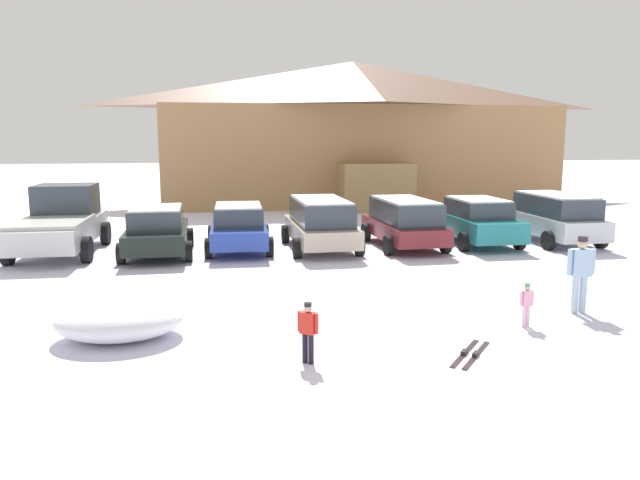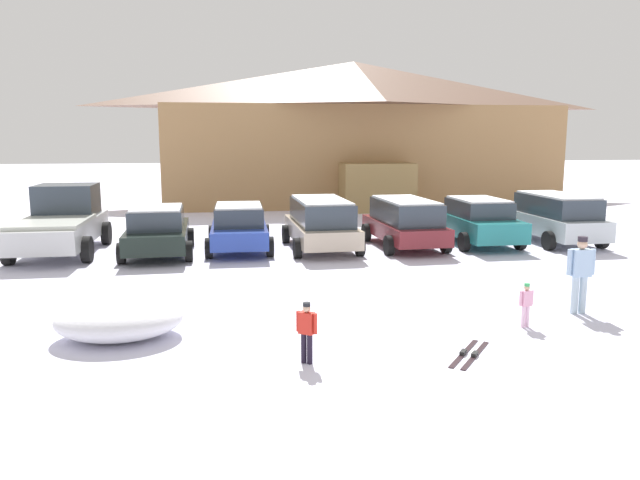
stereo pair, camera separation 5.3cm
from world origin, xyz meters
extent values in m
plane|color=silver|center=(0.00, 0.00, 0.00)|extent=(160.00, 160.00, 0.00)
cube|color=#A07749|center=(3.63, 28.24, 2.66)|extent=(21.23, 9.86, 5.32)
pyramid|color=brown|center=(3.63, 28.24, 6.62)|extent=(21.83, 10.47, 2.60)
cube|color=olive|center=(3.67, 22.49, 1.20)|extent=(3.61, 1.83, 2.40)
cube|color=black|center=(-6.02, 12.36, 0.61)|extent=(1.94, 4.41, 0.58)
cube|color=#2D3842|center=(-6.02, 12.15, 1.20)|extent=(1.66, 2.31, 0.60)
cube|color=white|center=(-6.02, 12.15, 1.53)|extent=(1.55, 2.20, 0.06)
cylinder|color=black|center=(-7.04, 13.69, 0.32)|extent=(0.24, 0.65, 0.64)
cylinder|color=black|center=(-5.08, 13.74, 0.32)|extent=(0.24, 0.65, 0.64)
cylinder|color=black|center=(-6.96, 10.98, 0.32)|extent=(0.24, 0.65, 0.64)
cylinder|color=black|center=(-5.01, 11.04, 0.32)|extent=(0.24, 0.65, 0.64)
cube|color=#253E9F|center=(-3.45, 12.84, 0.60)|extent=(1.85, 4.46, 0.56)
cube|color=#2D3842|center=(-3.45, 12.62, 1.18)|extent=(1.59, 2.33, 0.59)
cube|color=white|center=(-3.45, 12.62, 1.51)|extent=(1.49, 2.22, 0.06)
cylinder|color=black|center=(-4.37, 14.23, 0.32)|extent=(0.23, 0.64, 0.64)
cylinder|color=black|center=(-2.47, 14.19, 0.32)|extent=(0.23, 0.64, 0.64)
cylinder|color=black|center=(-4.43, 11.49, 0.32)|extent=(0.23, 0.64, 0.64)
cylinder|color=black|center=(-2.53, 11.45, 0.32)|extent=(0.23, 0.64, 0.64)
cube|color=#BAA992|center=(-0.75, 12.52, 0.61)|extent=(1.97, 4.65, 0.58)
cube|color=#2D3842|center=(-0.75, 12.43, 1.27)|extent=(1.72, 3.54, 0.74)
cube|color=white|center=(-0.75, 12.43, 1.67)|extent=(1.60, 3.37, 0.06)
cylinder|color=black|center=(-1.79, 13.93, 0.32)|extent=(0.24, 0.65, 0.64)
cylinder|color=black|center=(0.20, 13.98, 0.32)|extent=(0.24, 0.65, 0.64)
cylinder|color=black|center=(-1.71, 11.07, 0.32)|extent=(0.24, 0.65, 0.64)
cylinder|color=black|center=(0.28, 11.12, 0.32)|extent=(0.24, 0.65, 0.64)
cube|color=maroon|center=(2.12, 12.48, 0.60)|extent=(1.96, 4.43, 0.55)
cube|color=#2D3842|center=(2.12, 12.40, 1.23)|extent=(1.70, 3.38, 0.72)
cube|color=white|center=(2.12, 12.40, 1.62)|extent=(1.59, 3.21, 0.06)
cylinder|color=black|center=(1.10, 13.80, 0.32)|extent=(0.25, 0.65, 0.64)
cylinder|color=black|center=(3.02, 13.88, 0.32)|extent=(0.25, 0.65, 0.64)
cylinder|color=black|center=(1.21, 11.09, 0.32)|extent=(0.25, 0.65, 0.64)
cylinder|color=black|center=(3.13, 11.17, 0.32)|extent=(0.25, 0.65, 0.64)
cube|color=#207A7B|center=(4.79, 12.80, 0.66)|extent=(1.85, 4.65, 0.68)
cube|color=#2D3842|center=(4.79, 12.57, 1.28)|extent=(1.61, 2.42, 0.56)
cube|color=white|center=(4.79, 12.57, 1.58)|extent=(1.50, 2.30, 0.06)
cylinder|color=black|center=(3.80, 14.24, 0.32)|extent=(0.22, 0.64, 0.64)
cylinder|color=black|center=(5.76, 14.25, 0.32)|extent=(0.22, 0.64, 0.64)
cylinder|color=black|center=(3.82, 11.36, 0.32)|extent=(0.22, 0.64, 0.64)
cylinder|color=black|center=(5.78, 11.37, 0.32)|extent=(0.22, 0.64, 0.64)
cube|color=silver|center=(7.63, 12.52, 0.66)|extent=(1.82, 4.42, 0.68)
cube|color=#2D3842|center=(7.63, 12.43, 1.34)|extent=(1.60, 3.36, 0.67)
cube|color=white|center=(7.63, 12.43, 1.70)|extent=(1.49, 3.19, 0.06)
cylinder|color=black|center=(6.66, 13.88, 0.32)|extent=(0.23, 0.64, 0.64)
cylinder|color=black|center=(8.57, 13.90, 0.32)|extent=(0.23, 0.64, 0.64)
cylinder|color=black|center=(6.69, 11.15, 0.32)|extent=(0.23, 0.64, 0.64)
cylinder|color=black|center=(8.60, 11.17, 0.32)|extent=(0.23, 0.64, 0.64)
cube|color=#BABCBC|center=(-9.11, 12.97, 0.75)|extent=(2.04, 5.33, 0.70)
cube|color=#2D3842|center=(-9.11, 14.04, 1.62)|extent=(1.87, 1.70, 1.05)
cube|color=beige|center=(-9.11, 12.04, 1.16)|extent=(2.04, 2.93, 0.12)
cylinder|color=black|center=(-10.22, 14.57, 0.40)|extent=(0.26, 0.80, 0.80)
cylinder|color=black|center=(-8.00, 14.57, 0.40)|extent=(0.26, 0.80, 0.80)
cylinder|color=black|center=(-10.22, 11.38, 0.40)|extent=(0.26, 0.80, 0.80)
cylinder|color=black|center=(-8.01, 11.37, 0.40)|extent=(0.26, 0.80, 0.80)
cylinder|color=#A5BCCB|center=(3.59, 4.11, 0.41)|extent=(0.15, 0.15, 0.82)
cylinder|color=#A5BCCB|center=(3.41, 4.12, 0.41)|extent=(0.15, 0.15, 0.82)
cube|color=#9AB9D9|center=(3.50, 4.12, 1.11)|extent=(0.41, 0.26, 0.58)
cylinder|color=#9AB9D9|center=(3.76, 4.11, 1.12)|extent=(0.11, 0.11, 0.55)
cylinder|color=#9AB9D9|center=(3.25, 4.13, 1.12)|extent=(0.11, 0.11, 0.55)
sphere|color=tan|center=(3.50, 4.12, 1.50)|extent=(0.21, 0.21, 0.21)
cylinder|color=#29222B|center=(3.50, 4.12, 1.62)|extent=(0.20, 0.20, 0.10)
cylinder|color=black|center=(-2.58, 2.05, 0.26)|extent=(0.09, 0.09, 0.51)
cylinder|color=black|center=(-2.67, 2.12, 0.26)|extent=(0.09, 0.09, 0.51)
cube|color=red|center=(-2.63, 2.09, 0.70)|extent=(0.29, 0.27, 0.36)
cylinder|color=red|center=(-2.50, 1.99, 0.71)|extent=(0.07, 0.07, 0.35)
cylinder|color=red|center=(-2.75, 2.18, 0.71)|extent=(0.07, 0.07, 0.35)
sphere|color=tan|center=(-2.63, 2.09, 0.94)|extent=(0.13, 0.13, 0.13)
cylinder|color=black|center=(-2.63, 2.09, 1.02)|extent=(0.13, 0.13, 0.06)
cylinder|color=silver|center=(1.88, 3.38, 0.22)|extent=(0.08, 0.08, 0.44)
cylinder|color=silver|center=(1.97, 3.40, 0.22)|extent=(0.08, 0.08, 0.44)
cube|color=#E199B9|center=(1.93, 3.39, 0.59)|extent=(0.24, 0.17, 0.31)
cylinder|color=#E199B9|center=(1.79, 3.36, 0.60)|extent=(0.06, 0.06, 0.29)
cylinder|color=#E199B9|center=(2.06, 3.42, 0.60)|extent=(0.06, 0.06, 0.29)
sphere|color=tan|center=(1.93, 3.39, 0.81)|extent=(0.11, 0.11, 0.11)
cylinder|color=#339D55|center=(1.93, 3.39, 0.87)|extent=(0.11, 0.11, 0.05)
cube|color=#2C1E23|center=(0.14, 2.10, 0.01)|extent=(1.02, 1.30, 0.02)
cube|color=black|center=(0.11, 2.06, 0.05)|extent=(0.19, 0.21, 0.06)
cube|color=#2C1E23|center=(0.30, 1.98, 0.01)|extent=(1.02, 1.30, 0.02)
cube|color=black|center=(0.27, 1.94, 0.05)|extent=(0.19, 0.21, 0.06)
ellipsoid|color=silver|center=(-5.93, 3.96, 0.36)|extent=(2.36, 1.88, 0.71)
camera|label=1|loc=(-3.99, -7.77, 3.77)|focal=35.00mm
camera|label=2|loc=(-3.94, -7.78, 3.77)|focal=35.00mm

